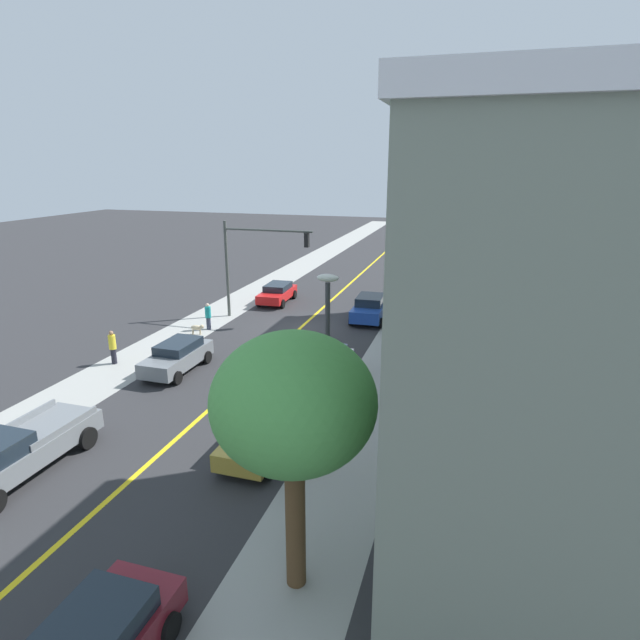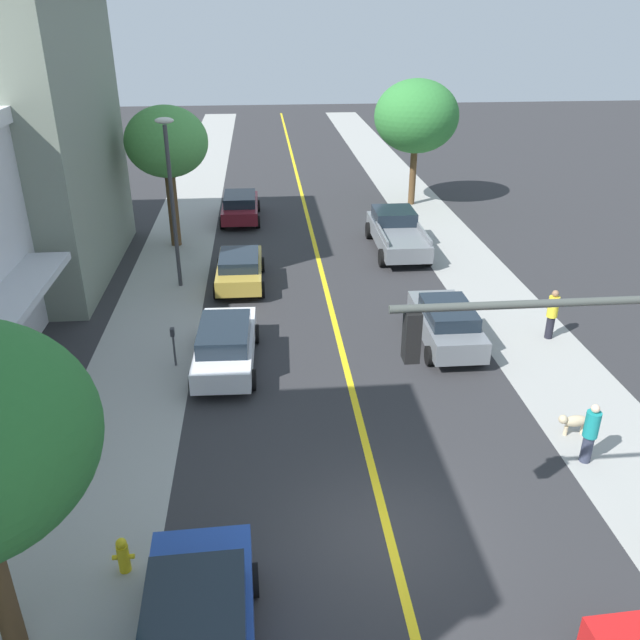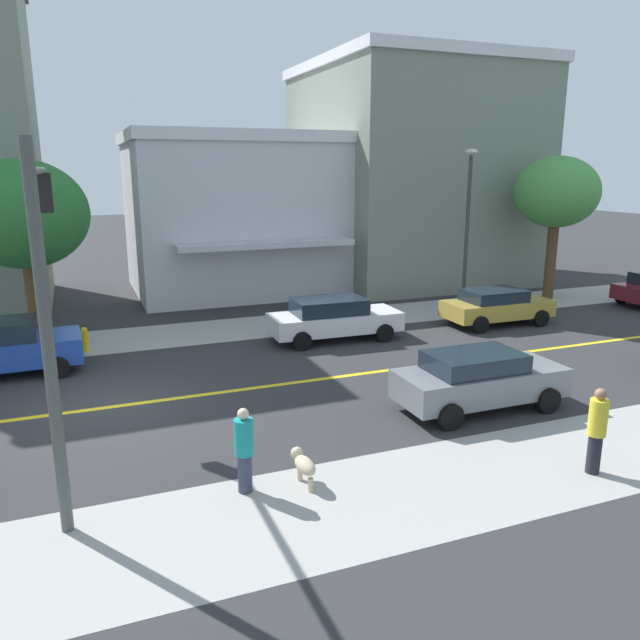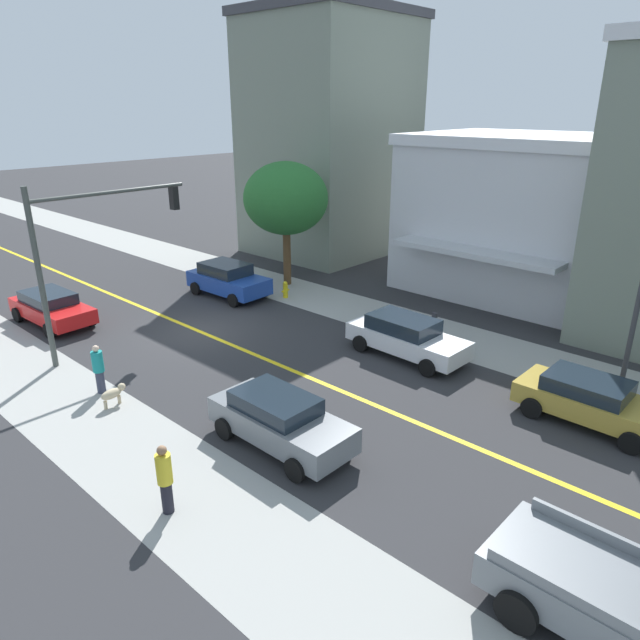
{
  "view_description": "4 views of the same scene",
  "coord_description": "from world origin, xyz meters",
  "px_view_note": "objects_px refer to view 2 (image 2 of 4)",
  "views": [
    {
      "loc": [
        -10.21,
        29.62,
        9.91
      ],
      "look_at": [
        -2.58,
        4.41,
        1.97
      ],
      "focal_mm": 29.29,
      "sensor_mm": 36.0,
      "label": 1
    },
    {
      "loc": [
        -2.45,
        -10.43,
        10.24
      ],
      "look_at": [
        -0.88,
        6.77,
        1.94
      ],
      "focal_mm": 36.41,
      "sensor_mm": 36.0,
      "label": 2
    },
    {
      "loc": [
        15.62,
        -0.53,
        5.9
      ],
      "look_at": [
        -0.01,
        5.7,
        1.76
      ],
      "focal_mm": 34.65,
      "sensor_mm": 36.0,
      "label": 3
    },
    {
      "loc": [
        12.77,
        18.54,
        8.87
      ],
      "look_at": [
        0.09,
        6.91,
        2.3
      ],
      "focal_mm": 32.03,
      "sensor_mm": 36.0,
      "label": 4
    }
  ],
  "objects_px": {
    "maroon_sedan_left_curb": "(240,206)",
    "white_sedan_left_curb": "(226,344)",
    "street_tree_left_near": "(167,143)",
    "traffic_light_mast": "(611,380)",
    "parking_meter": "(173,341)",
    "pedestrian_teal_shirt": "(590,432)",
    "grey_pickup_truck": "(397,232)",
    "pedestrian_yellow_shirt": "(552,313)",
    "blue_sedan_left_curb": "(197,631)",
    "street_tree_right_corner": "(416,117)",
    "street_lamp": "(171,186)",
    "grey_sedan_right_curb": "(446,323)",
    "fire_hydrant": "(123,555)",
    "gold_sedan_left_curb": "(240,268)",
    "small_dog": "(574,421)"
  },
  "relations": [
    {
      "from": "fire_hydrant",
      "to": "traffic_light_mast",
      "type": "bearing_deg",
      "value": -3.58
    },
    {
      "from": "street_tree_left_near",
      "to": "blue_sedan_left_curb",
      "type": "relative_size",
      "value": 1.51
    },
    {
      "from": "fire_hydrant",
      "to": "gold_sedan_left_curb",
      "type": "relative_size",
      "value": 0.2
    },
    {
      "from": "street_tree_left_near",
      "to": "maroon_sedan_left_curb",
      "type": "bearing_deg",
      "value": 51.52
    },
    {
      "from": "pedestrian_yellow_shirt",
      "to": "pedestrian_teal_shirt",
      "type": "distance_m",
      "value": 6.87
    },
    {
      "from": "pedestrian_yellow_shirt",
      "to": "grey_pickup_truck",
      "type": "bearing_deg",
      "value": 179.56
    },
    {
      "from": "parking_meter",
      "to": "gold_sedan_left_curb",
      "type": "xyz_separation_m",
      "value": [
        1.93,
        6.52,
        -0.13
      ]
    },
    {
      "from": "street_tree_left_near",
      "to": "grey_pickup_truck",
      "type": "xyz_separation_m",
      "value": [
        10.38,
        -1.63,
        -3.94
      ]
    },
    {
      "from": "street_tree_left_near",
      "to": "white_sedan_left_curb",
      "type": "height_order",
      "value": "street_tree_left_near"
    },
    {
      "from": "street_lamp",
      "to": "maroon_sedan_left_curb",
      "type": "relative_size",
      "value": 1.45
    },
    {
      "from": "blue_sedan_left_curb",
      "to": "white_sedan_left_curb",
      "type": "bearing_deg",
      "value": -1.91
    },
    {
      "from": "traffic_light_mast",
      "to": "white_sedan_left_curb",
      "type": "relative_size",
      "value": 1.37
    },
    {
      "from": "small_dog",
      "to": "pedestrian_teal_shirt",
      "type": "bearing_deg",
      "value": 77.36
    },
    {
      "from": "street_tree_right_corner",
      "to": "grey_sedan_right_curb",
      "type": "bearing_deg",
      "value": -98.76
    },
    {
      "from": "white_sedan_left_curb",
      "to": "fire_hydrant",
      "type": "bearing_deg",
      "value": 169.96
    },
    {
      "from": "parking_meter",
      "to": "grey_pickup_truck",
      "type": "bearing_deg",
      "value": 48.24
    },
    {
      "from": "fire_hydrant",
      "to": "white_sedan_left_curb",
      "type": "distance_m",
      "value": 8.38
    },
    {
      "from": "street_lamp",
      "to": "maroon_sedan_left_curb",
      "type": "height_order",
      "value": "street_lamp"
    },
    {
      "from": "grey_pickup_truck",
      "to": "pedestrian_yellow_shirt",
      "type": "height_order",
      "value": "pedestrian_yellow_shirt"
    },
    {
      "from": "blue_sedan_left_curb",
      "to": "grey_pickup_truck",
      "type": "height_order",
      "value": "grey_pickup_truck"
    },
    {
      "from": "street_tree_right_corner",
      "to": "traffic_light_mast",
      "type": "distance_m",
      "value": 27.06
    },
    {
      "from": "parking_meter",
      "to": "blue_sedan_left_curb",
      "type": "distance_m",
      "value": 10.76
    },
    {
      "from": "traffic_light_mast",
      "to": "white_sedan_left_curb",
      "type": "xyz_separation_m",
      "value": [
        -7.35,
        8.76,
        -3.52
      ]
    },
    {
      "from": "traffic_light_mast",
      "to": "pedestrian_yellow_shirt",
      "type": "height_order",
      "value": "traffic_light_mast"
    },
    {
      "from": "parking_meter",
      "to": "pedestrian_yellow_shirt",
      "type": "distance_m",
      "value": 12.62
    },
    {
      "from": "street_tree_right_corner",
      "to": "pedestrian_teal_shirt",
      "type": "height_order",
      "value": "street_tree_right_corner"
    },
    {
      "from": "maroon_sedan_left_curb",
      "to": "pedestrian_teal_shirt",
      "type": "relative_size",
      "value": 2.76
    },
    {
      "from": "parking_meter",
      "to": "pedestrian_yellow_shirt",
      "type": "height_order",
      "value": "pedestrian_yellow_shirt"
    },
    {
      "from": "street_tree_right_corner",
      "to": "fire_hydrant",
      "type": "distance_m",
      "value": 29.18
    },
    {
      "from": "fire_hydrant",
      "to": "blue_sedan_left_curb",
      "type": "height_order",
      "value": "blue_sedan_left_curb"
    },
    {
      "from": "fire_hydrant",
      "to": "white_sedan_left_curb",
      "type": "height_order",
      "value": "white_sedan_left_curb"
    },
    {
      "from": "parking_meter",
      "to": "street_lamp",
      "type": "distance_m",
      "value": 7.46
    },
    {
      "from": "street_tree_left_near",
      "to": "parking_meter",
      "type": "height_order",
      "value": "street_tree_left_near"
    },
    {
      "from": "maroon_sedan_left_curb",
      "to": "white_sedan_left_curb",
      "type": "bearing_deg",
      "value": 179.77
    },
    {
      "from": "street_lamp",
      "to": "grey_sedan_right_curb",
      "type": "relative_size",
      "value": 1.55
    },
    {
      "from": "traffic_light_mast",
      "to": "pedestrian_teal_shirt",
      "type": "height_order",
      "value": "traffic_light_mast"
    },
    {
      "from": "traffic_light_mast",
      "to": "grey_pickup_truck",
      "type": "relative_size",
      "value": 1.1
    },
    {
      "from": "street_tree_left_near",
      "to": "pedestrian_yellow_shirt",
      "type": "relative_size",
      "value": 3.64
    },
    {
      "from": "street_tree_right_corner",
      "to": "blue_sedan_left_curb",
      "type": "xyz_separation_m",
      "value": [
        -10.0,
        -28.63,
        -4.07
      ]
    },
    {
      "from": "traffic_light_mast",
      "to": "street_lamp",
      "type": "xyz_separation_m",
      "value": [
        -9.5,
        15.65,
        -0.2
      ]
    },
    {
      "from": "street_tree_left_near",
      "to": "pedestrian_yellow_shirt",
      "type": "bearing_deg",
      "value": -38.74
    },
    {
      "from": "fire_hydrant",
      "to": "gold_sedan_left_curb",
      "type": "xyz_separation_m",
      "value": [
        2.03,
        14.9,
        0.33
      ]
    },
    {
      "from": "street_tree_right_corner",
      "to": "parking_meter",
      "type": "height_order",
      "value": "street_tree_right_corner"
    },
    {
      "from": "street_tree_left_near",
      "to": "fire_hydrant",
      "type": "height_order",
      "value": "street_tree_left_near"
    },
    {
      "from": "parking_meter",
      "to": "pedestrian_teal_shirt",
      "type": "distance_m",
      "value": 12.23
    },
    {
      "from": "fire_hydrant",
      "to": "grey_pickup_truck",
      "type": "xyz_separation_m",
      "value": [
        9.25,
        18.62,
        0.46
      ]
    },
    {
      "from": "gold_sedan_left_curb",
      "to": "pedestrian_yellow_shirt",
      "type": "xyz_separation_m",
      "value": [
        10.67,
        -5.74,
        0.2
      ]
    },
    {
      "from": "maroon_sedan_left_curb",
      "to": "pedestrian_teal_shirt",
      "type": "xyz_separation_m",
      "value": [
        8.98,
        -21.5,
        0.1
      ]
    },
    {
      "from": "white_sedan_left_curb",
      "to": "small_dog",
      "type": "xyz_separation_m",
      "value": [
        9.28,
        -4.55,
        -0.36
      ]
    },
    {
      "from": "gold_sedan_left_curb",
      "to": "grey_pickup_truck",
      "type": "bearing_deg",
      "value": -62.19
    }
  ]
}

